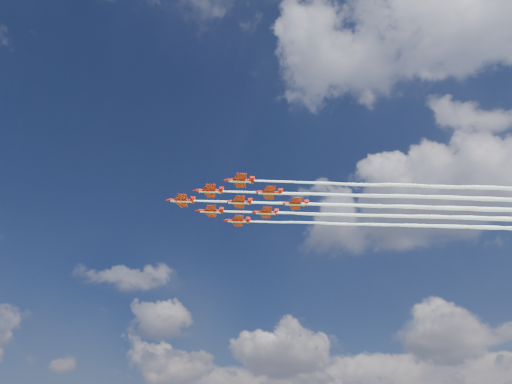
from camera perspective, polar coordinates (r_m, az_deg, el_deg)
jet_lead at (r=178.86m, az=11.06°, el=-1.50°), size 103.15×77.36×2.58m
jet_row2_port at (r=175.56m, az=14.73°, el=-0.44°), size 103.15×77.36×2.58m
jet_row2_starb at (r=187.54m, az=13.52°, el=-2.63°), size 103.15×77.36×2.58m
jet_row3_port at (r=173.08m, az=18.52°, el=0.65°), size 103.15×77.36×2.58m
jet_row3_centre at (r=184.66m, az=17.06°, el=-1.63°), size 103.15×77.36×2.58m
jet_row3_starb at (r=196.61m, az=15.77°, el=-3.65°), size 103.15×77.36×2.58m
jet_row4_port at (r=182.56m, az=20.68°, el=-0.61°), size 103.15×77.36×2.58m
jet_row4_starb at (r=194.11m, az=19.16°, el=-2.71°), size 103.15×77.36×2.58m
jet_tail at (r=192.36m, az=22.63°, el=-1.74°), size 103.15×77.36×2.58m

